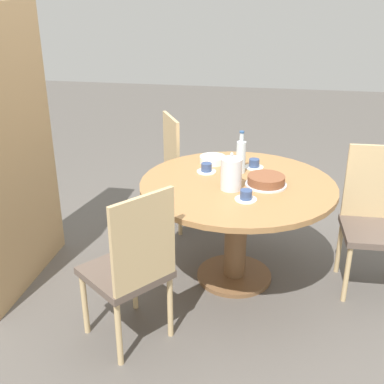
% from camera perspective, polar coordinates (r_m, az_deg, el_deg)
% --- Properties ---
extents(ground_plane, '(14.00, 14.00, 0.00)m').
position_cam_1_polar(ground_plane, '(3.55, 4.99, -9.98)').
color(ground_plane, '#56514C').
extents(dining_table, '(1.30, 1.30, 0.74)m').
position_cam_1_polar(dining_table, '(3.27, 5.35, -1.40)').
color(dining_table, brown).
rests_on(dining_table, ground_plane).
extents(chair_a, '(0.43, 0.43, 0.98)m').
position_cam_1_polar(chair_a, '(3.45, 20.82, -2.89)').
color(chair_a, tan).
rests_on(chair_a, ground_plane).
extents(chair_b, '(0.57, 0.57, 0.98)m').
position_cam_1_polar(chair_b, '(4.07, -0.71, 2.67)').
color(chair_b, tan).
rests_on(chair_b, ground_plane).
extents(chair_c, '(0.59, 0.59, 0.98)m').
position_cam_1_polar(chair_c, '(2.72, -7.17, -8.75)').
color(chair_c, tan).
rests_on(chair_c, ground_plane).
extents(bookshelf, '(1.01, 0.28, 1.86)m').
position_cam_1_polar(bookshelf, '(3.37, -21.68, 3.69)').
color(bookshelf, tan).
rests_on(bookshelf, ground_plane).
extents(coffee_pot, '(0.14, 0.14, 0.25)m').
position_cam_1_polar(coffee_pot, '(3.06, 4.68, 2.30)').
color(coffee_pot, silver).
rests_on(coffee_pot, dining_table).
extents(water_bottle, '(0.06, 0.06, 0.30)m').
position_cam_1_polar(water_bottle, '(3.35, 5.79, 4.29)').
color(water_bottle, silver).
rests_on(water_bottle, dining_table).
extents(cake_main, '(0.27, 0.27, 0.07)m').
position_cam_1_polar(cake_main, '(3.17, 8.77, 1.32)').
color(cake_main, silver).
rests_on(cake_main, dining_table).
extents(cup_a, '(0.14, 0.14, 0.07)m').
position_cam_1_polar(cup_a, '(3.47, 7.37, 3.28)').
color(cup_a, white).
rests_on(cup_a, dining_table).
extents(cup_b, '(0.14, 0.14, 0.07)m').
position_cam_1_polar(cup_b, '(2.94, 6.41, -0.48)').
color(cup_b, white).
rests_on(cup_b, dining_table).
extents(cup_c, '(0.14, 0.14, 0.07)m').
position_cam_1_polar(cup_c, '(3.37, 1.72, 2.79)').
color(cup_c, white).
rests_on(cup_c, dining_table).
extents(plate_stack, '(0.19, 0.19, 0.05)m').
position_cam_1_polar(plate_stack, '(3.55, 2.47, 3.87)').
color(plate_stack, white).
rests_on(plate_stack, dining_table).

